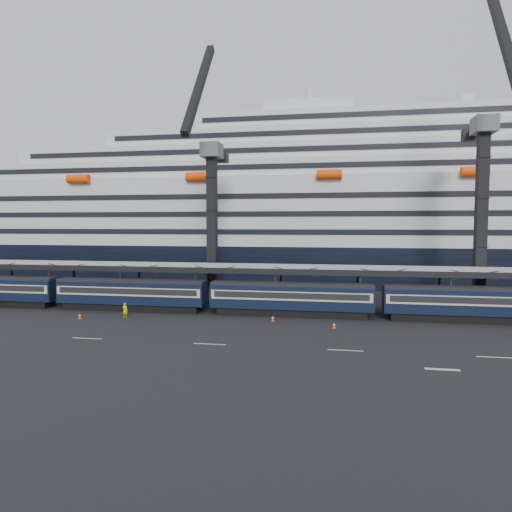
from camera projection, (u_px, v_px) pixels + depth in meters
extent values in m
plane|color=black|center=(366.00, 340.00, 42.59)|extent=(260.00, 260.00, 0.00)
cube|color=beige|center=(87.00, 338.00, 43.08)|extent=(3.00, 0.15, 0.02)
cube|color=beige|center=(210.00, 344.00, 41.04)|extent=(3.00, 0.15, 0.02)
cube|color=beige|center=(345.00, 350.00, 39.00)|extent=(3.00, 0.15, 0.02)
cube|color=beige|center=(496.00, 357.00, 36.96)|extent=(3.00, 0.15, 0.02)
cube|color=beige|center=(442.00, 369.00, 33.88)|extent=(2.50, 0.40, 0.02)
cube|color=black|center=(132.00, 307.00, 57.15)|extent=(17.48, 2.40, 0.90)
cube|color=black|center=(132.00, 293.00, 57.03)|extent=(19.00, 2.80, 2.70)
cube|color=beige|center=(132.00, 290.00, 57.01)|extent=(18.62, 2.92, 1.05)
cube|color=black|center=(132.00, 290.00, 57.00)|extent=(17.86, 2.98, 0.70)
cube|color=black|center=(131.00, 281.00, 56.92)|extent=(19.00, 2.50, 0.35)
cube|color=black|center=(291.00, 312.00, 53.75)|extent=(17.48, 2.40, 0.90)
cube|color=black|center=(291.00, 297.00, 53.63)|extent=(19.00, 2.80, 2.70)
cube|color=beige|center=(291.00, 294.00, 53.60)|extent=(18.62, 2.92, 1.05)
cube|color=black|center=(291.00, 294.00, 53.60)|extent=(17.86, 2.98, 0.70)
cube|color=black|center=(291.00, 284.00, 53.52)|extent=(19.00, 2.50, 0.35)
cube|color=black|center=(471.00, 318.00, 50.35)|extent=(17.48, 2.40, 0.90)
cube|color=black|center=(472.00, 302.00, 50.22)|extent=(19.00, 2.80, 2.70)
cube|color=beige|center=(472.00, 299.00, 50.20)|extent=(18.62, 2.92, 1.05)
cube|color=black|center=(472.00, 299.00, 50.20)|extent=(17.86, 2.98, 0.70)
cube|color=black|center=(472.00, 288.00, 50.12)|extent=(19.00, 2.50, 0.35)
cube|color=gray|center=(359.00, 268.00, 55.98)|extent=(130.00, 6.00, 0.25)
cube|color=black|center=(360.00, 273.00, 53.05)|extent=(130.00, 0.25, 0.70)
cube|color=black|center=(358.00, 268.00, 58.95)|extent=(130.00, 0.25, 0.70)
cube|color=black|center=(12.00, 279.00, 67.42)|extent=(0.25, 0.25, 5.40)
cube|color=black|center=(50.00, 285.00, 60.22)|extent=(0.25, 0.25, 5.40)
cube|color=black|center=(74.00, 280.00, 65.72)|extent=(0.25, 0.25, 5.40)
cube|color=black|center=(121.00, 287.00, 58.52)|extent=(0.25, 0.25, 5.40)
cube|color=black|center=(139.00, 282.00, 64.02)|extent=(0.25, 0.25, 5.40)
cube|color=black|center=(196.00, 289.00, 56.82)|extent=(0.25, 0.25, 5.40)
cube|color=black|center=(208.00, 283.00, 62.32)|extent=(0.25, 0.25, 5.40)
cube|color=black|center=(275.00, 291.00, 55.11)|extent=(0.25, 0.25, 5.40)
cube|color=black|center=(281.00, 285.00, 60.62)|extent=(0.25, 0.25, 5.40)
cube|color=black|center=(360.00, 293.00, 53.41)|extent=(0.25, 0.25, 5.40)
cube|color=black|center=(358.00, 287.00, 58.92)|extent=(0.25, 0.25, 5.40)
cube|color=black|center=(450.00, 296.00, 51.71)|extent=(0.25, 0.25, 5.40)
cube|color=black|center=(439.00, 289.00, 57.22)|extent=(0.25, 0.25, 5.40)
cube|color=black|center=(350.00, 262.00, 87.56)|extent=(200.00, 28.00, 7.00)
cube|color=silver|center=(351.00, 213.00, 86.90)|extent=(190.00, 26.88, 12.00)
cube|color=silver|center=(352.00, 173.00, 86.38)|extent=(160.00, 24.64, 3.00)
cube|color=black|center=(354.00, 165.00, 74.22)|extent=(153.60, 0.12, 0.90)
cube|color=silver|center=(352.00, 157.00, 86.17)|extent=(124.00, 21.84, 3.00)
cube|color=black|center=(354.00, 147.00, 75.39)|extent=(119.04, 0.12, 0.90)
cube|color=silver|center=(352.00, 141.00, 85.96)|extent=(90.00, 19.04, 3.00)
cube|color=black|center=(354.00, 131.00, 76.55)|extent=(86.40, 0.12, 0.90)
cube|color=silver|center=(352.00, 125.00, 85.75)|extent=(56.00, 16.24, 3.00)
cube|color=black|center=(354.00, 114.00, 77.72)|extent=(53.76, 0.12, 0.90)
cube|color=silver|center=(310.00, 113.00, 86.94)|extent=(16.00, 12.00, 2.50)
cylinder|color=silver|center=(466.00, 104.00, 82.14)|extent=(2.80, 2.80, 3.00)
cylinder|color=#FF4608|center=(78.00, 179.00, 80.86)|extent=(4.00, 1.60, 1.60)
cylinder|color=#FF4608|center=(198.00, 177.00, 77.12)|extent=(4.00, 1.60, 1.60)
cylinder|color=#FF4608|center=(329.00, 174.00, 73.38)|extent=(4.00, 1.60, 1.60)
cylinder|color=#FF4608|center=(475.00, 172.00, 69.63)|extent=(4.00, 1.60, 1.60)
cube|color=#52555A|center=(213.00, 293.00, 64.60)|extent=(4.50, 4.50, 2.00)
cube|color=black|center=(212.00, 223.00, 63.90)|extent=(1.30, 1.30, 18.00)
cube|color=#52555A|center=(212.00, 150.00, 63.21)|extent=(2.60, 3.20, 2.00)
cube|color=black|center=(199.00, 87.00, 57.04)|extent=(0.90, 12.26, 14.37)
cube|color=black|center=(216.00, 153.00, 65.68)|extent=(0.90, 5.04, 0.90)
cube|color=black|center=(221.00, 157.00, 68.17)|extent=(2.20, 1.60, 1.60)
cube|color=#52555A|center=(478.00, 302.00, 57.66)|extent=(4.50, 4.50, 2.00)
cube|color=black|center=(481.00, 214.00, 56.90)|extent=(1.30, 1.30, 20.00)
cube|color=#52555A|center=(484.00, 125.00, 56.13)|extent=(2.60, 3.20, 2.00)
cube|color=black|center=(504.00, 38.00, 49.92)|extent=(0.90, 12.21, 16.90)
cube|color=black|center=(477.00, 130.00, 58.88)|extent=(0.90, 5.60, 0.90)
cube|color=black|center=(471.00, 135.00, 61.65)|extent=(2.20, 1.60, 1.60)
imported|color=#E0F80D|center=(125.00, 310.00, 52.68)|extent=(0.63, 0.42, 1.71)
cube|color=#FF4608|center=(80.00, 319.00, 52.01)|extent=(0.36, 0.36, 0.04)
cone|color=#FF4608|center=(80.00, 316.00, 51.99)|extent=(0.30, 0.30, 0.68)
cylinder|color=white|center=(80.00, 316.00, 51.99)|extent=(0.26, 0.26, 0.11)
cube|color=#FF4608|center=(273.00, 321.00, 50.71)|extent=(0.36, 0.36, 0.04)
cone|color=#FF4608|center=(273.00, 318.00, 50.68)|extent=(0.31, 0.31, 0.69)
cylinder|color=white|center=(273.00, 318.00, 50.68)|extent=(0.26, 0.26, 0.11)
cube|color=#FF4608|center=(334.00, 328.00, 47.29)|extent=(0.35, 0.35, 0.04)
cone|color=#FF4608|center=(334.00, 325.00, 47.27)|extent=(0.29, 0.29, 0.66)
cylinder|color=white|center=(334.00, 325.00, 47.27)|extent=(0.25, 0.25, 0.11)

